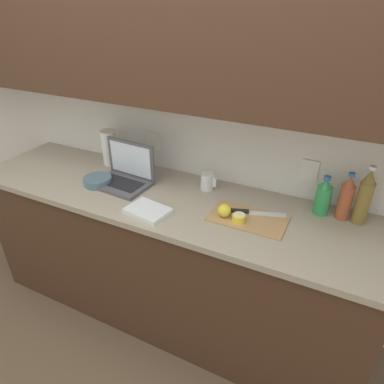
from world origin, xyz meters
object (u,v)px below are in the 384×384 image
object	(u,v)px
bottle_green_soda	(323,197)
bottle_oil_tall	(346,198)
knife	(246,212)
lemon_whole_beside	(224,211)
paper_towel_roll	(110,148)
measuring_cup	(207,181)
laptop	(125,174)
lemon_half_cut	(239,218)
bottle_water_clear	(364,197)
cutting_board	(248,219)
bowl_white	(98,181)

from	to	relation	value
bottle_green_soda	bottle_oil_tall	distance (m)	0.11
knife	lemon_whole_beside	world-z (taller)	lemon_whole_beside
lemon_whole_beside	paper_towel_roll	xyz separation A→B (m)	(-0.94, 0.27, 0.08)
bottle_green_soda	lemon_whole_beside	bearing A→B (deg)	-148.72
measuring_cup	paper_towel_roll	size ratio (longest dim) A/B	0.43
laptop	lemon_half_cut	bearing A→B (deg)	-2.86
bottle_oil_tall	measuring_cup	world-z (taller)	bottle_oil_tall
bottle_water_clear	paper_towel_roll	bearing A→B (deg)	179.80
laptop	cutting_board	xyz separation A→B (m)	(0.80, -0.05, -0.06)
lemon_whole_beside	paper_towel_roll	bearing A→B (deg)	163.74
lemon_half_cut	measuring_cup	size ratio (longest dim) A/B	0.68
measuring_cup	bottle_water_clear	bearing A→B (deg)	2.11
cutting_board	lemon_whole_beside	distance (m)	0.13
knife	laptop	bearing A→B (deg)	159.92
laptop	knife	size ratio (longest dim) A/B	1.20
bottle_water_clear	measuring_cup	xyz separation A→B (m)	(-0.83, -0.03, -0.09)
laptop	bottle_green_soda	distance (m)	1.14
bottle_green_soda	bottle_water_clear	bearing A→B (deg)	0.00
bottle_water_clear	measuring_cup	distance (m)	0.83
measuring_cup	bottle_oil_tall	bearing A→B (deg)	2.34
knife	measuring_cup	world-z (taller)	measuring_cup
lemon_half_cut	lemon_whole_beside	xyz separation A→B (m)	(-0.08, 0.01, 0.02)
lemon_half_cut	bottle_water_clear	world-z (taller)	bottle_water_clear
knife	bottle_oil_tall	distance (m)	0.50
bottle_green_soda	bowl_white	xyz separation A→B (m)	(-1.26, -0.27, -0.07)
lemon_half_cut	knife	bearing A→B (deg)	81.64
bottle_green_soda	bottle_water_clear	world-z (taller)	bottle_water_clear
lemon_whole_beside	measuring_cup	xyz separation A→B (m)	(-0.20, 0.24, 0.01)
knife	bottle_oil_tall	world-z (taller)	bottle_oil_tall
bottle_water_clear	bowl_white	size ratio (longest dim) A/B	1.86
laptop	bottle_water_clear	xyz separation A→B (m)	(1.31, 0.18, 0.08)
laptop	paper_towel_roll	bearing A→B (deg)	147.47
bottle_green_soda	measuring_cup	size ratio (longest dim) A/B	2.14
lemon_half_cut	bottle_green_soda	xyz separation A→B (m)	(0.36, 0.27, 0.07)
cutting_board	bottle_green_soda	world-z (taller)	bottle_green_soda
laptop	lemon_whole_beside	distance (m)	0.69
lemon_half_cut	bottle_water_clear	xyz separation A→B (m)	(0.54, 0.27, 0.12)
laptop	bottle_water_clear	distance (m)	1.32
knife	bottle_oil_tall	xyz separation A→B (m)	(0.45, 0.19, 0.10)
laptop	bottle_water_clear	size ratio (longest dim) A/B	1.14
lemon_half_cut	measuring_cup	world-z (taller)	measuring_cup
bottle_green_soda	laptop	bearing A→B (deg)	-170.84
lemon_whole_beside	paper_towel_roll	distance (m)	0.98
lemon_whole_beside	measuring_cup	distance (m)	0.31
measuring_cup	bottle_green_soda	bearing A→B (deg)	2.72
lemon_half_cut	measuring_cup	distance (m)	0.38
laptop	bowl_white	size ratio (longest dim) A/B	2.12
laptop	lemon_whole_beside	xyz separation A→B (m)	(0.68, -0.09, -0.02)
cutting_board	lemon_whole_beside	xyz separation A→B (m)	(-0.12, -0.04, 0.04)
bottle_water_clear	knife	bearing A→B (deg)	-160.49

